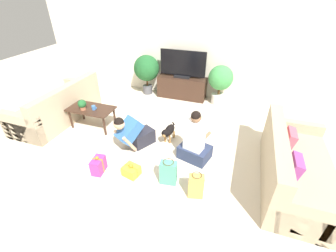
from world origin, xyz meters
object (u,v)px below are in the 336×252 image
Objects in this scene: sofa_left at (59,107)px; person_sitting at (195,143)px; tv_console at (182,87)px; gift_box_a at (131,171)px; tv at (183,66)px; potted_plant_back_left at (147,69)px; gift_box_b at (98,165)px; person_kneeling at (134,133)px; sofa_right at (293,168)px; coffee_table at (91,110)px; dog at (169,131)px; gift_bag_a at (168,173)px; gift_bag_b at (196,186)px; potted_plant_back_right at (220,81)px; tabletop_plant at (82,104)px; mug at (94,108)px.

person_sitting is at bearing 83.64° from sofa_left.
gift_box_a is at bearing -89.03° from tv_console.
potted_plant_back_left is (-0.99, -0.05, -0.19)m from tv.
person_kneeling is at bearing 71.39° from gift_box_b.
coffee_table is at bearing 84.27° from sofa_right.
tv is 3.34m from gift_box_b.
potted_plant_back_left is 3.29m from gift_box_a.
gift_box_b is (-0.54, -0.11, 0.05)m from gift_box_a.
sofa_right is at bearing -167.25° from person_sitting.
gift_bag_a reaches higher than dog.
sofa_right is 3.47m from tv_console.
gift_box_b is at bearing -179.20° from gift_bag_b.
person_sitting reaches higher than person_kneeling.
dog reaches higher than gift_box_a.
potted_plant_back_right is (0.99, -0.05, 0.34)m from tv_console.
tabletop_plant is at bearing -103.34° from potted_plant_back_left.
gift_bag_b is (0.46, -0.13, 0.00)m from gift_bag_a.
gift_box_a is (0.27, -0.68, -0.24)m from person_kneeling.
tabletop_plant is at bearing 85.99° from sofa_right.
person_kneeling reaches higher than mug.
sofa_left is at bearing 169.43° from tabletop_plant.
tabletop_plant is at bearing 10.39° from person_sitting.
person_kneeling is at bearing -72.17° from potted_plant_back_left.
gift_box_b is (-0.26, -0.78, -0.19)m from person_kneeling.
tv is at bearing 177.11° from potted_plant_back_right.
sofa_left is 3.23m from person_sitting.
coffee_table is at bearing -169.41° from person_kneeling.
tv_console reaches higher than gift_bag_b.
tv is (-2.46, 2.44, 0.59)m from sofa_right.
sofa_right is at bearing 14.77° from gift_box_b.
tv_console is 2.55m from person_sitting.
gift_bag_b is (0.81, -1.16, -0.03)m from dog.
mug is at bearing -121.54° from tv_console.
sofa_left is 2.40m from potted_plant_back_left.
sofa_right is 3.76m from mug.
mug is 0.54× the size of tabletop_plant.
gift_bag_a is (-0.32, -3.02, -0.42)m from potted_plant_back_right.
mug reaches higher than gift_box_a.
sofa_left is 2.18m from gift_box_b.
tv reaches higher than person_sitting.
person_kneeling is 6.59× the size of mug.
gift_box_a is (2.35, -1.09, -0.21)m from sofa_left.
tv is (2.30, 2.02, 0.59)m from sofa_left.
potted_plant_back_left is at bearing -177.11° from tv.
potted_plant_back_left is 2.42m from dog.
tabletop_plant reaches higher than gift_box_a.
coffee_table is 2.31m from gift_bag_a.
mug is (-1.28, -2.09, 0.21)m from tv_console.
mug is (-2.20, 0.28, 0.15)m from person_sitting.
gift_bag_a is 0.48m from gift_bag_b.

